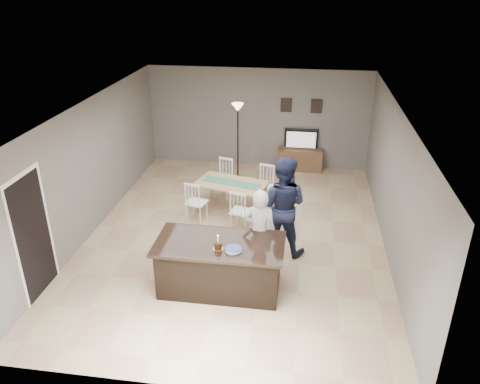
# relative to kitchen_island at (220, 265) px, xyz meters

# --- Properties ---
(floor) EXTENTS (8.00, 8.00, 0.00)m
(floor) POSITION_rel_kitchen_island_xyz_m (0.00, 1.80, -0.45)
(floor) COLOR tan
(floor) RESTS_ON ground
(room_shell) EXTENTS (8.00, 8.00, 8.00)m
(room_shell) POSITION_rel_kitchen_island_xyz_m (0.00, 1.80, 1.22)
(room_shell) COLOR slate
(room_shell) RESTS_ON floor
(kitchen_island) EXTENTS (2.15, 1.10, 0.90)m
(kitchen_island) POSITION_rel_kitchen_island_xyz_m (0.00, 0.00, 0.00)
(kitchen_island) COLOR black
(kitchen_island) RESTS_ON floor
(tv_console) EXTENTS (1.20, 0.40, 0.60)m
(tv_console) POSITION_rel_kitchen_island_xyz_m (1.20, 5.57, -0.15)
(tv_console) COLOR brown
(tv_console) RESTS_ON floor
(television) EXTENTS (0.91, 0.12, 0.53)m
(television) POSITION_rel_kitchen_island_xyz_m (1.20, 5.64, 0.41)
(television) COLOR black
(television) RESTS_ON tv_console
(tv_screen_glow) EXTENTS (0.78, 0.00, 0.78)m
(tv_screen_glow) POSITION_rel_kitchen_island_xyz_m (1.20, 5.56, 0.42)
(tv_screen_glow) COLOR orange
(tv_screen_glow) RESTS_ON tv_console
(picture_frames) EXTENTS (1.10, 0.02, 0.38)m
(picture_frames) POSITION_rel_kitchen_island_xyz_m (1.15, 5.78, 1.30)
(picture_frames) COLOR black
(picture_frames) RESTS_ON room_shell
(doorway) EXTENTS (0.00, 2.10, 2.65)m
(doorway) POSITION_rel_kitchen_island_xyz_m (-2.99, -0.50, 0.80)
(doorway) COLOR black
(doorway) RESTS_ON floor
(woman) EXTENTS (0.61, 0.41, 1.65)m
(woman) POSITION_rel_kitchen_island_xyz_m (0.60, 0.55, 0.37)
(woman) COLOR silver
(woman) RESTS_ON floor
(man) EXTENTS (1.08, 0.92, 1.96)m
(man) POSITION_rel_kitchen_island_xyz_m (0.95, 1.34, 0.52)
(man) COLOR #171C33
(man) RESTS_ON floor
(birthday_cake) EXTENTS (0.17, 0.17, 0.26)m
(birthday_cake) POSITION_rel_kitchen_island_xyz_m (0.01, -0.19, 0.51)
(birthday_cake) COLOR gold
(birthday_cake) RESTS_ON kitchen_island
(plate_stack) EXTENTS (0.28, 0.28, 0.04)m
(plate_stack) POSITION_rel_kitchen_island_xyz_m (0.26, -0.20, 0.47)
(plate_stack) COLOR white
(plate_stack) RESTS_ON kitchen_island
(dining_table) EXTENTS (1.86, 2.05, 0.94)m
(dining_table) POSITION_rel_kitchen_island_xyz_m (-0.26, 2.83, 0.14)
(dining_table) COLOR tan
(dining_table) RESTS_ON floor
(floor_lamp) EXTENTS (0.30, 0.30, 2.02)m
(floor_lamp) POSITION_rel_kitchen_island_xyz_m (-0.40, 4.71, 1.11)
(floor_lamp) COLOR black
(floor_lamp) RESTS_ON floor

